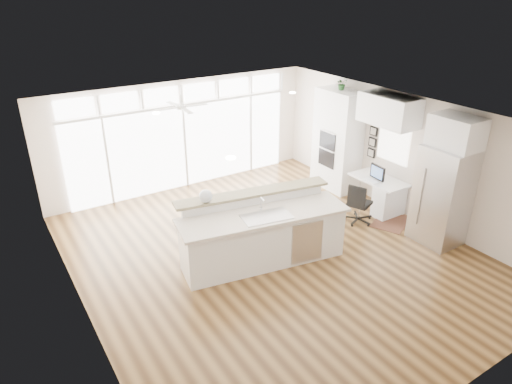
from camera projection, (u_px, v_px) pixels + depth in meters
floor at (273, 254)px, 8.91m from camera, size 7.00×8.00×0.02m
ceiling at (275, 119)px, 7.76m from camera, size 7.00×8.00×0.02m
wall_back at (183, 135)px, 11.39m from camera, size 7.00×0.04×2.70m
wall_front at (470, 313)px, 5.28m from camera, size 7.00×0.04×2.70m
wall_left at (76, 246)px, 6.62m from camera, size 0.04×8.00×2.70m
wall_right at (404, 155)px, 10.05m from camera, size 0.04×8.00×2.70m
glass_wall at (185, 147)px, 11.47m from camera, size 5.80×0.06×2.08m
transom_row at (181, 94)px, 10.91m from camera, size 5.90×0.06×0.40m
desk_window at (394, 143)px, 10.17m from camera, size 0.04×0.85×0.85m
ceiling_fan at (181, 102)px, 9.75m from camera, size 1.16×1.16×0.32m
recessed_lights at (269, 118)px, 7.93m from camera, size 3.40×3.00×0.02m
oven_cabinet at (337, 140)px, 11.30m from camera, size 0.64×1.20×2.50m
desk_nook at (377, 194)px, 10.51m from camera, size 0.72×1.30×0.76m
upper_cabinets at (389, 110)px, 9.69m from camera, size 0.64×1.30×0.64m
refrigerator at (442, 196)px, 8.97m from camera, size 0.76×0.90×2.00m
fridge_cabinet at (456, 132)px, 8.46m from camera, size 0.64×0.90×0.60m
framed_photos at (373, 142)px, 10.71m from camera, size 0.06×0.22×0.80m
kitchen_island at (263, 233)px, 8.41m from camera, size 3.31×1.73×1.25m
rug at (391, 222)px, 10.07m from camera, size 1.11×0.98×0.01m
office_chair at (360, 203)px, 9.92m from camera, size 0.60×0.58×0.91m
fishbowl at (206, 196)px, 8.10m from camera, size 0.30×0.30×0.24m
monitor at (378, 172)px, 10.23m from camera, size 0.11×0.44×0.36m
keyboard at (371, 181)px, 10.22m from camera, size 0.18×0.37×0.02m
potted_plant at (342, 85)px, 10.73m from camera, size 0.29×0.32×0.23m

